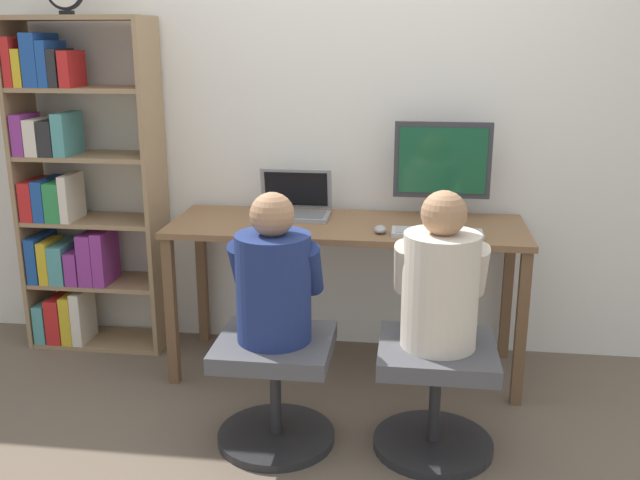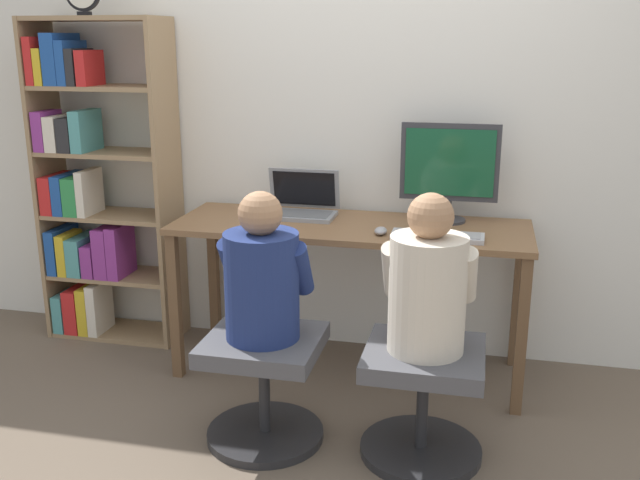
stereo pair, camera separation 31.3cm
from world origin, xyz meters
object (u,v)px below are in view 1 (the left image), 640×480
Objects in this scene: bookshelf at (73,196)px; laptop at (294,207)px; desktop_monitor at (442,168)px; keyboard at (437,233)px; office_chair_left at (435,388)px; person_at_monitor at (441,281)px; office_chair_right at (275,382)px; person_at_laptop at (274,278)px.

laptop is at bearing -1.18° from bookshelf.
desktop_monitor reaches higher than keyboard.
bookshelf is at bearing 156.39° from office_chair_left.
bookshelf is (-1.20, 0.02, 0.02)m from laptop.
desktop_monitor is 0.90m from person_at_monitor.
office_chair_right is at bearing -34.54° from bookshelf.
person_at_monitor is at bearing -91.34° from desktop_monitor.
laptop is (-0.74, -0.04, -0.21)m from desktop_monitor.
desktop_monitor is at bearing 3.14° from laptop.
person_at_monitor is (0.00, -0.53, -0.05)m from keyboard.
office_chair_right is at bearing -177.64° from office_chair_left.
office_chair_right is at bearing -90.00° from person_at_laptop.
bookshelf is at bearing 145.46° from office_chair_right.
office_chair_right is (-0.66, -0.03, 0.00)m from office_chair_left.
bookshelf is (-1.92, 0.31, 0.05)m from keyboard.
keyboard is 0.83× the size of office_chair_left.
laptop is 0.89× the size of keyboard.
person_at_monitor is 0.66m from person_at_laptop.
person_at_monitor is at bearing 2.38° from person_at_laptop.
desktop_monitor reaches higher than office_chair_right.
person_at_laptop is (-0.68, -0.88, -0.31)m from desktop_monitor.
desktop_monitor is at bearing 0.47° from bookshelf.
office_chair_right is 0.79× the size of person_at_monitor.
keyboard is 0.86m from person_at_laptop.
bookshelf is (-1.26, 0.87, 0.57)m from office_chair_right.
office_chair_right is (-0.66, -0.56, -0.52)m from keyboard.
keyboard is at bearing -9.20° from bookshelf.
person_at_laptop is at bearing -140.05° from keyboard.
office_chair_right is (-0.68, -0.89, -0.77)m from desktop_monitor.
desktop_monitor reaches higher than person_at_laptop.
office_chair_left is 0.82× the size of person_at_laptop.
desktop_monitor reaches higher than office_chair_left.
bookshelf is at bearing 145.60° from person_at_laptop.
person_at_laptop is at bearing -34.40° from bookshelf.
desktop_monitor is 1.36m from office_chair_right.
person_at_monitor is at bearing -89.73° from keyboard.
office_chair_left is 2.18m from bookshelf.
desktop_monitor is 1.15m from office_chair_left.
keyboard is at bearing 90.26° from office_chair_left.
bookshelf reaches higher than desktop_monitor.
laptop is 1.01m from office_chair_right.
person_at_monitor reaches higher than keyboard.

